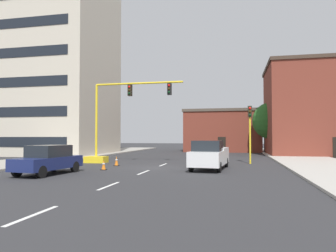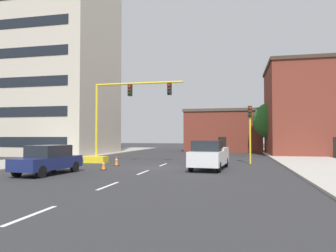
# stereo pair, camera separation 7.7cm
# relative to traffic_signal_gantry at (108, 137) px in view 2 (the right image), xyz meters

# --- Properties ---
(ground_plane) EXTENTS (160.00, 160.00, 0.00)m
(ground_plane) POSITION_rel_traffic_signal_gantry_xyz_m (5.05, -3.20, -2.21)
(ground_plane) COLOR #2D2D30
(sidewalk_left) EXTENTS (6.00, 56.00, 0.14)m
(sidewalk_left) POSITION_rel_traffic_signal_gantry_xyz_m (-7.12, 4.80, -2.14)
(sidewalk_left) COLOR #9E998E
(sidewalk_left) RESTS_ON ground_plane
(sidewalk_right) EXTENTS (6.00, 56.00, 0.14)m
(sidewalk_right) POSITION_rel_traffic_signal_gantry_xyz_m (17.22, 4.80, -2.14)
(sidewalk_right) COLOR #B2ADA3
(sidewalk_right) RESTS_ON ground_plane
(lane_stripe_seg_0) EXTENTS (0.16, 2.40, 0.01)m
(lane_stripe_seg_0) POSITION_rel_traffic_signal_gantry_xyz_m (5.05, -17.20, -2.21)
(lane_stripe_seg_0) COLOR silver
(lane_stripe_seg_0) RESTS_ON ground_plane
(lane_stripe_seg_1) EXTENTS (0.16, 2.40, 0.01)m
(lane_stripe_seg_1) POSITION_rel_traffic_signal_gantry_xyz_m (5.05, -11.70, -2.21)
(lane_stripe_seg_1) COLOR silver
(lane_stripe_seg_1) RESTS_ON ground_plane
(lane_stripe_seg_2) EXTENTS (0.16, 2.40, 0.01)m
(lane_stripe_seg_2) POSITION_rel_traffic_signal_gantry_xyz_m (5.05, -6.20, -2.21)
(lane_stripe_seg_2) COLOR silver
(lane_stripe_seg_2) RESTS_ON ground_plane
(lane_stripe_seg_3) EXTENTS (0.16, 2.40, 0.01)m
(lane_stripe_seg_3) POSITION_rel_traffic_signal_gantry_xyz_m (5.05, -0.70, -2.21)
(lane_stripe_seg_3) COLOR silver
(lane_stripe_seg_3) RESTS_ON ground_plane
(building_tall_left) EXTENTS (15.88, 12.58, 23.52)m
(building_tall_left) POSITION_rel_traffic_signal_gantry_xyz_m (-13.13, 11.15, 9.56)
(building_tall_left) COLOR beige
(building_tall_left) RESTS_ON ground_plane
(building_brick_center) EXTENTS (11.36, 8.94, 6.25)m
(building_brick_center) POSITION_rel_traffic_signal_gantry_xyz_m (8.79, 23.95, 0.92)
(building_brick_center) COLOR brown
(building_brick_center) RESTS_ON ground_plane
(building_row_right) EXTENTS (13.46, 10.74, 11.03)m
(building_row_right) POSITION_rel_traffic_signal_gantry_xyz_m (21.19, 15.77, 3.31)
(building_row_right) COLOR brown
(building_row_right) RESTS_ON ground_plane
(traffic_signal_gantry) EXTENTS (8.51, 1.20, 6.83)m
(traffic_signal_gantry) POSITION_rel_traffic_signal_gantry_xyz_m (0.00, 0.00, 0.00)
(traffic_signal_gantry) COLOR yellow
(traffic_signal_gantry) RESTS_ON ground_plane
(traffic_light_pole_right) EXTENTS (0.32, 0.47, 4.80)m
(traffic_light_pole_right) POSITION_rel_traffic_signal_gantry_xyz_m (11.90, 1.70, 1.32)
(traffic_light_pole_right) COLOR yellow
(traffic_light_pole_right) RESTS_ON ground_plane
(tree_right_far) EXTENTS (4.85, 4.85, 6.74)m
(tree_right_far) POSITION_rel_traffic_signal_gantry_xyz_m (15.27, 17.68, 2.10)
(tree_right_far) COLOR brown
(tree_right_far) RESTS_ON ground_plane
(pickup_truck_white) EXTENTS (2.48, 5.56, 1.99)m
(pickup_truck_white) POSITION_rel_traffic_signal_gantry_xyz_m (8.98, -3.42, -1.24)
(pickup_truck_white) COLOR white
(pickup_truck_white) RESTS_ON ground_plane
(sedan_navy_near_left) EXTENTS (2.31, 4.67, 1.74)m
(sedan_navy_near_left) POSITION_rel_traffic_signal_gantry_xyz_m (-0.25, -8.34, -1.32)
(sedan_navy_near_left) COLOR navy
(sedan_navy_near_left) RESTS_ON ground_plane
(traffic_cone_roadside_a) EXTENTS (0.36, 0.36, 0.73)m
(traffic_cone_roadside_a) POSITION_rel_traffic_signal_gantry_xyz_m (1.71, -2.30, -1.85)
(traffic_cone_roadside_a) COLOR black
(traffic_cone_roadside_a) RESTS_ON ground_plane
(traffic_cone_roadside_b) EXTENTS (0.36, 0.36, 0.66)m
(traffic_cone_roadside_b) POSITION_rel_traffic_signal_gantry_xyz_m (1.99, -5.35, -1.89)
(traffic_cone_roadside_b) COLOR black
(traffic_cone_roadside_b) RESTS_ON ground_plane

